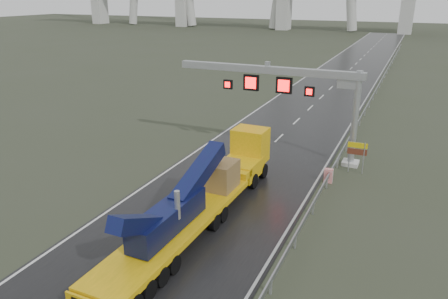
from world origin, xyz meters
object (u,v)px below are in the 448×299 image
at_px(sign_gantry, 293,87).
at_px(heavy_haul_truck, 210,187).
at_px(exit_sign_pair, 357,151).
at_px(striped_barrier, 328,176).

xyz_separation_m(sign_gantry, heavy_haul_truck, (-1.72, -11.14, -4.00)).
height_order(sign_gantry, exit_sign_pair, sign_gantry).
distance_m(sign_gantry, striped_barrier, 7.56).
bearing_deg(exit_sign_pair, sign_gantry, 163.67).
relative_size(heavy_haul_truck, exit_sign_pair, 7.54).
xyz_separation_m(sign_gantry, exit_sign_pair, (5.35, -1.42, -3.96)).
relative_size(heavy_haul_truck, striped_barrier, 17.60).
distance_m(heavy_haul_truck, striped_barrier, 9.16).
xyz_separation_m(heavy_haul_truck, exit_sign_pair, (7.07, 9.72, 0.04)).
relative_size(sign_gantry, striped_barrier, 14.74).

